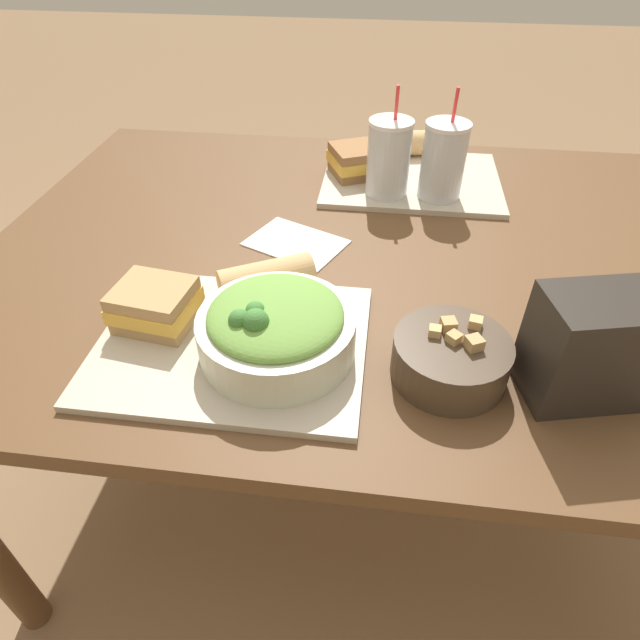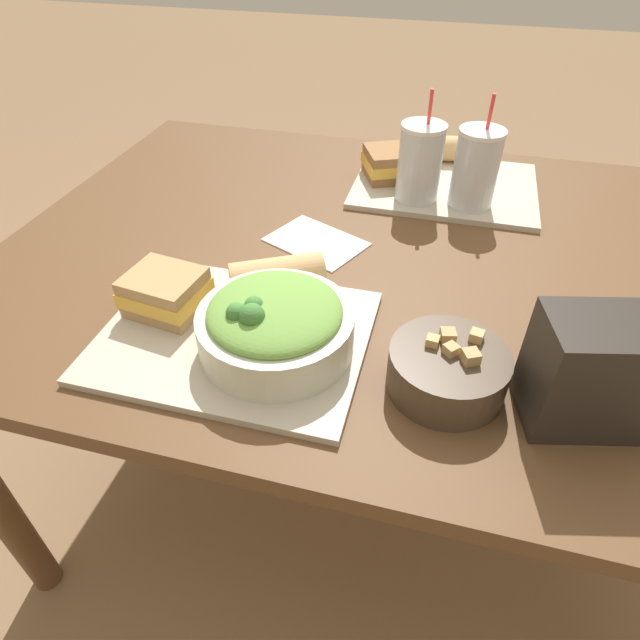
{
  "view_description": "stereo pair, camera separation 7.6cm",
  "coord_description": "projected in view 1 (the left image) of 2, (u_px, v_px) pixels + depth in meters",
  "views": [
    {
      "loc": [
        0.04,
        -0.87,
        1.27
      ],
      "look_at": [
        -0.03,
        -0.29,
        0.78
      ],
      "focal_mm": 30.0,
      "sensor_mm": 36.0,
      "label": 1
    },
    {
      "loc": [
        0.12,
        -0.86,
        1.27
      ],
      "look_at": [
        -0.03,
        -0.29,
        0.78
      ],
      "focal_mm": 30.0,
      "sensor_mm": 36.0,
      "label": 2
    }
  ],
  "objects": [
    {
      "name": "ground_plane",
      "position": [
        344.0,
        469.0,
        1.48
      ],
      "size": [
        12.0,
        12.0,
        0.0
      ],
      "primitive_type": "plane",
      "color": "#846647"
    },
    {
      "name": "dining_table",
      "position": [
        354.0,
        281.0,
        1.07
      ],
      "size": [
        1.4,
        1.06,
        0.72
      ],
      "color": "brown",
      "rests_on": "ground_plane"
    },
    {
      "name": "tray_near",
      "position": [
        232.0,
        343.0,
        0.8
      ],
      "size": [
        0.4,
        0.31,
        0.01
      ],
      "color": "#BCB29E",
      "rests_on": "dining_table"
    },
    {
      "name": "tray_far",
      "position": [
        411.0,
        179.0,
        1.23
      ],
      "size": [
        0.4,
        0.31,
        0.01
      ],
      "color": "#BCB29E",
      "rests_on": "dining_table"
    },
    {
      "name": "salad_bowl",
      "position": [
        276.0,
        328.0,
        0.75
      ],
      "size": [
        0.22,
        0.22,
        0.1
      ],
      "color": "beige",
      "rests_on": "tray_near"
    },
    {
      "name": "soup_bowl",
      "position": [
        451.0,
        357.0,
        0.73
      ],
      "size": [
        0.16,
        0.16,
        0.08
      ],
      "color": "#473828",
      "rests_on": "dining_table"
    },
    {
      "name": "sandwich_near",
      "position": [
        155.0,
        305.0,
        0.81
      ],
      "size": [
        0.13,
        0.11,
        0.06
      ],
      "rotation": [
        0.0,
        0.0,
        -0.14
      ],
      "color": "tan",
      "rests_on": "tray_near"
    },
    {
      "name": "baguette_near",
      "position": [
        268.0,
        278.0,
        0.86
      ],
      "size": [
        0.16,
        0.12,
        0.06
      ],
      "rotation": [
        0.0,
        0.0,
        2.07
      ],
      "color": "tan",
      "rests_on": "tray_near"
    },
    {
      "name": "sandwich_far",
      "position": [
        360.0,
        160.0,
        1.22
      ],
      "size": [
        0.16,
        0.15,
        0.06
      ],
      "rotation": [
        0.0,
        0.0,
        0.44
      ],
      "color": "olive",
      "rests_on": "tray_far"
    },
    {
      "name": "baguette_far",
      "position": [
        399.0,
        143.0,
        1.3
      ],
      "size": [
        0.14,
        0.08,
        0.06
      ],
      "rotation": [
        0.0,
        0.0,
        1.75
      ],
      "color": "tan",
      "rests_on": "tray_far"
    },
    {
      "name": "drink_cup_dark",
      "position": [
        388.0,
        160.0,
        1.11
      ],
      "size": [
        0.09,
        0.09,
        0.23
      ],
      "color": "silver",
      "rests_on": "tray_far"
    },
    {
      "name": "drink_cup_red",
      "position": [
        443.0,
        163.0,
        1.1
      ],
      "size": [
        0.09,
        0.09,
        0.23
      ],
      "color": "silver",
      "rests_on": "tray_far"
    },
    {
      "name": "chip_bag",
      "position": [
        595.0,
        347.0,
        0.68
      ],
      "size": [
        0.18,
        0.13,
        0.16
      ],
      "rotation": [
        0.0,
        0.0,
        0.23
      ],
      "color": "#28231E",
      "rests_on": "dining_table"
    },
    {
      "name": "napkin_folded",
      "position": [
        296.0,
        243.0,
        1.02
      ],
      "size": [
        0.21,
        0.19,
        0.0
      ],
      "color": "white",
      "rests_on": "dining_table"
    }
  ]
}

